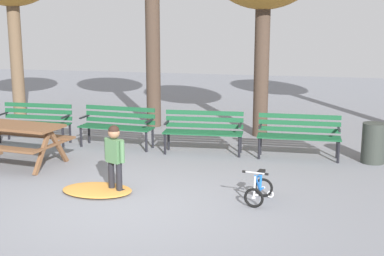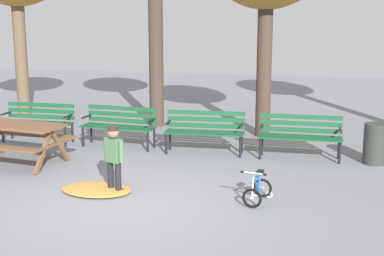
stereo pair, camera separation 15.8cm
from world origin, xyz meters
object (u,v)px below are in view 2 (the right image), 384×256
at_px(park_bench_left, 120,123).
at_px(child_standing, 114,153).
at_px(park_bench_right, 205,128).
at_px(park_bench_far_left, 38,119).
at_px(kids_bicycle, 258,190).
at_px(picnic_table, 16,133).
at_px(park_bench_far_right, 300,133).
at_px(trash_bin, 375,144).

distance_m(park_bench_left, child_standing, 3.07).
bearing_deg(park_bench_right, park_bench_far_left, 178.51).
distance_m(park_bench_left, kids_bicycle, 4.35).
distance_m(park_bench_right, child_standing, 2.91).
height_order(picnic_table, park_bench_far_left, park_bench_far_left).
xyz_separation_m(park_bench_far_left, park_bench_left, (1.91, 0.01, 0.00)).
height_order(picnic_table, park_bench_far_right, park_bench_far_right).
bearing_deg(child_standing, kids_bicycle, 1.72).
xyz_separation_m(picnic_table, park_bench_left, (1.40, 1.73, -0.08)).
relative_size(park_bench_left, child_standing, 1.49).
distance_m(picnic_table, park_bench_right, 3.66).
relative_size(park_bench_left, park_bench_right, 1.00).
bearing_deg(park_bench_left, park_bench_far_left, -179.64).
height_order(park_bench_far_right, kids_bicycle, park_bench_far_right).
height_order(picnic_table, park_bench_right, park_bench_right).
relative_size(child_standing, trash_bin, 1.42).
distance_m(picnic_table, park_bench_far_right, 5.44).
xyz_separation_m(park_bench_far_right, trash_bin, (1.40, -0.05, -0.13)).
bearing_deg(picnic_table, park_bench_left, 51.13).
relative_size(park_bench_left, kids_bicycle, 2.69).
distance_m(park_bench_far_left, child_standing, 4.12).
bearing_deg(kids_bicycle, park_bench_right, 117.43).
distance_m(picnic_table, trash_bin, 6.78).
height_order(child_standing, kids_bicycle, child_standing).
xyz_separation_m(park_bench_far_left, park_bench_right, (3.80, -0.10, 0.00)).
relative_size(picnic_table, kids_bicycle, 3.25).
bearing_deg(park_bench_left, picnic_table, -128.87).
bearing_deg(picnic_table, kids_bicycle, -13.11).
xyz_separation_m(park_bench_left, kids_bicycle, (3.29, -2.82, -0.31)).
height_order(picnic_table, trash_bin, trash_bin).
relative_size(park_bench_far_left, trash_bin, 2.09).
bearing_deg(park_bench_left, park_bench_far_right, -1.25).
relative_size(picnic_table, park_bench_far_left, 1.22).
bearing_deg(kids_bicycle, park_bench_left, 139.40).
bearing_deg(picnic_table, trash_bin, 13.64).
xyz_separation_m(picnic_table, child_standing, (2.43, -1.16, 0.05)).
distance_m(park_bench_left, park_bench_right, 1.89).
relative_size(kids_bicycle, trash_bin, 0.79).
distance_m(park_bench_right, trash_bin, 3.30).
relative_size(park_bench_far_left, child_standing, 1.47).
height_order(park_bench_right, child_standing, child_standing).
height_order(park_bench_left, kids_bicycle, park_bench_left).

